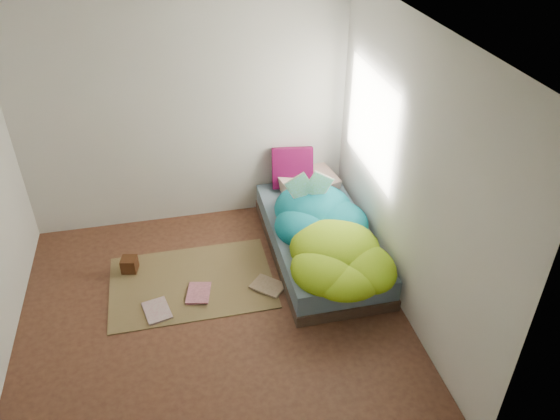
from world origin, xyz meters
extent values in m
cube|color=#48271B|center=(0.00, 0.00, 0.00)|extent=(3.50, 3.50, 0.00)
cube|color=beige|center=(0.00, 1.75, 1.30)|extent=(3.50, 0.04, 2.60)
cube|color=beige|center=(0.00, -1.75, 1.30)|extent=(3.50, 0.04, 2.60)
cube|color=beige|center=(1.75, 0.00, 1.30)|extent=(0.04, 3.50, 2.60)
cube|color=silver|center=(0.00, 0.00, 2.60)|extent=(3.50, 3.50, 0.04)
cube|color=white|center=(1.74, 0.90, 1.40)|extent=(0.01, 1.00, 1.20)
cube|color=#34261C|center=(1.22, 0.72, 0.06)|extent=(1.00, 2.00, 0.12)
cube|color=slate|center=(1.22, 0.72, 0.23)|extent=(0.98, 1.96, 0.22)
cube|color=brown|center=(-0.15, 0.55, 0.01)|extent=(1.60, 1.10, 0.01)
cube|color=beige|center=(1.30, 1.50, 0.41)|extent=(0.73, 0.57, 0.14)
cube|color=#4F0531|center=(1.14, 1.61, 0.57)|extent=(0.48, 0.22, 0.46)
cube|color=#3C1D0D|center=(-0.75, 0.87, 0.09)|extent=(0.18, 0.18, 0.15)
imported|color=beige|center=(-0.61, 0.17, 0.02)|extent=(0.29, 0.35, 0.02)
imported|color=pink|center=(-0.21, 0.37, 0.03)|extent=(0.28, 0.34, 0.03)
imported|color=tan|center=(0.50, 0.22, 0.02)|extent=(0.39, 0.38, 0.02)
camera|label=1|loc=(-0.19, -3.65, 3.65)|focal=35.00mm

